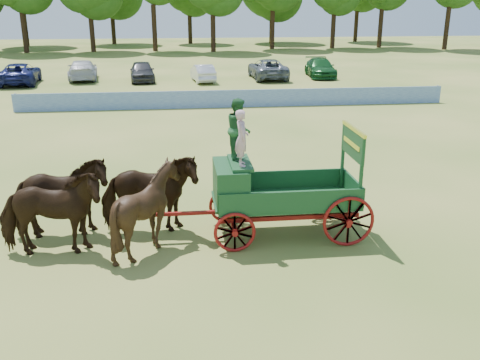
# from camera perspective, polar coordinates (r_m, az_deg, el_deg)

# --- Properties ---
(ground) EXTENTS (160.00, 160.00, 0.00)m
(ground) POSITION_cam_1_polar(r_m,az_deg,el_deg) (15.96, 10.38, -4.53)
(ground) COLOR #A7964B
(ground) RESTS_ON ground
(horse_lead_left) EXTENTS (2.69, 1.23, 2.27)m
(horse_lead_left) POSITION_cam_1_polar(r_m,az_deg,el_deg) (14.20, -19.57, -3.39)
(horse_lead_left) COLOR #321D0D
(horse_lead_left) RESTS_ON ground
(horse_lead_right) EXTENTS (2.78, 1.45, 2.27)m
(horse_lead_right) POSITION_cam_1_polar(r_m,az_deg,el_deg) (15.21, -18.73, -1.84)
(horse_lead_right) COLOR #321D0D
(horse_lead_right) RESTS_ON ground
(horse_wheel_left) EXTENTS (2.34, 2.16, 2.27)m
(horse_wheel_left) POSITION_cam_1_polar(r_m,az_deg,el_deg) (13.85, -9.85, -3.09)
(horse_wheel_left) COLOR #321D0D
(horse_wheel_left) RESTS_ON ground
(horse_wheel_right) EXTENTS (2.71, 1.27, 2.27)m
(horse_wheel_right) POSITION_cam_1_polar(r_m,az_deg,el_deg) (14.88, -9.66, -1.53)
(horse_wheel_right) COLOR #321D0D
(horse_wheel_right) RESTS_ON ground
(farm_dray) EXTENTS (6.00, 2.00, 3.77)m
(farm_dray) POSITION_cam_1_polar(r_m,az_deg,el_deg) (14.36, 2.00, 0.14)
(farm_dray) COLOR maroon
(farm_dray) RESTS_ON ground
(sponsor_banner) EXTENTS (26.00, 0.08, 1.05)m
(sponsor_banner) POSITION_cam_1_polar(r_m,az_deg,el_deg) (32.67, -0.45, 8.68)
(sponsor_banner) COLOR #1B4597
(sponsor_banner) RESTS_ON ground
(parked_cars) EXTENTS (35.87, 7.61, 1.60)m
(parked_cars) POSITION_cam_1_polar(r_m,az_deg,el_deg) (44.60, -12.56, 11.28)
(parked_cars) COLOR silver
(parked_cars) RESTS_ON ground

